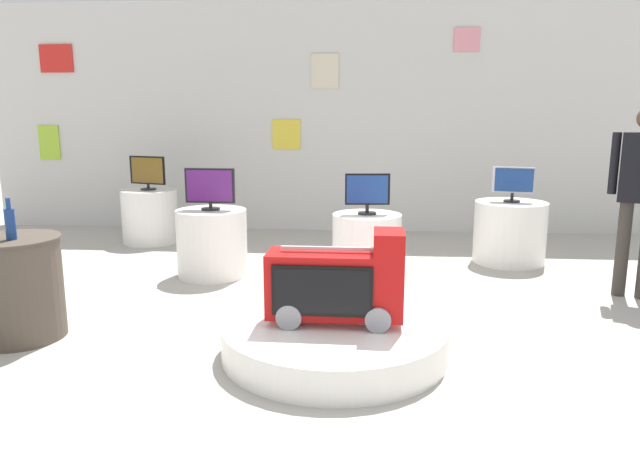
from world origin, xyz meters
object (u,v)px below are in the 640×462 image
Objects in this scene: display_pedestal_right_rear at (366,249)px; display_pedestal_left_rear at (510,232)px; display_pedestal_center_rear at (212,243)px; tv_on_center_rear at (210,188)px; novelty_firetruck_tv at (337,286)px; display_pedestal_far_right at (150,216)px; main_display_pedestal at (335,338)px; tv_on_left_rear at (513,182)px; side_table_round at (17,287)px; bottle_on_side_table at (10,223)px; tv_on_far_right at (147,172)px; tv_on_right_rear at (367,192)px.

display_pedestal_left_rear is at bearing 30.39° from display_pedestal_right_rear.
display_pedestal_center_rear is 1.40× the size of tv_on_center_rear.
novelty_firetruck_tv is 4.52m from display_pedestal_far_right.
display_pedestal_right_rear is at bearing -149.61° from display_pedestal_left_rear.
display_pedestal_center_rear is at bearing 125.42° from main_display_pedestal.
tv_on_center_rear is at bearing -165.83° from display_pedestal_left_rear.
display_pedestal_far_right is at bearing 149.56° from display_pedestal_right_rear.
novelty_firetruck_tv is 3.42m from display_pedestal_left_rear.
tv_on_center_rear is at bearing -165.91° from tv_on_left_rear.
novelty_firetruck_tv is at bearing -123.31° from display_pedestal_left_rear.
display_pedestal_left_rear is 5.14m from side_table_round.
bottle_on_side_table is (0.29, -3.53, 0.56)m from display_pedestal_far_right.
tv_on_center_rear is at bearing 175.17° from display_pedestal_right_rear.
display_pedestal_left_rear is 1.11× the size of display_pedestal_far_right.
main_display_pedestal is at bearing -54.58° from display_pedestal_center_rear.
main_display_pedestal is 3.06× the size of tv_on_center_rear.
tv_on_left_rear is at bearing -9.17° from tv_on_far_right.
display_pedestal_far_right is (-2.93, 1.73, -0.59)m from tv_on_right_rear.
display_pedestal_center_rear is 0.94× the size of side_table_round.
display_pedestal_left_rear is 0.59m from tv_on_left_rear.
side_table_round is (-1.03, -1.88, 0.05)m from display_pedestal_center_rear.
novelty_firetruck_tv is at bearing -52.85° from display_pedestal_far_right.
display_pedestal_center_rear is at bearing -165.91° from display_pedestal_left_rear.
bottle_on_side_table is (-2.64, -1.81, 0.56)m from display_pedestal_right_rear.
tv_on_center_rear is 0.74× the size of display_pedestal_right_rear.
display_pedestal_right_rear is 3.45m from tv_on_far_right.
display_pedestal_left_rear is 5.17m from bottle_on_side_table.
tv_on_right_rear is 3.24m from side_table_round.
display_pedestal_center_rear is at bearing 61.32° from side_table_round.
tv_on_left_rear is 0.57× the size of side_table_round.
tv_on_left_rear is 0.62× the size of display_pedestal_far_right.
side_table_round is (-4.36, -2.72, 0.05)m from display_pedestal_left_rear.
tv_on_far_right is at bearing 170.87° from display_pedestal_left_rear.
display_pedestal_left_rear is at bearing 30.49° from tv_on_right_rear.
display_pedestal_right_rear is at bearing 83.75° from novelty_firetruck_tv.
main_display_pedestal is 3.59× the size of tv_on_left_rear.
display_pedestal_left_rear is 1.94m from display_pedestal_right_rear.
side_table_round is at bearing -148.09° from tv_on_left_rear.
main_display_pedestal is at bearing -96.86° from display_pedestal_right_rear.
side_table_round is (0.24, -3.46, -0.55)m from tv_on_far_right.
main_display_pedestal is 3.11× the size of tv_on_far_right.
tv_on_left_rear is at bearing 32.83° from bottle_on_side_table.
novelty_firetruck_tv reaches higher than main_display_pedestal.
novelty_firetruck_tv is 1.31× the size of display_pedestal_far_right.
main_display_pedestal is at bearing -52.99° from display_pedestal_far_right.
display_pedestal_left_rear is at bearing 31.96° from side_table_round.
novelty_firetruck_tv is at bearing -96.25° from display_pedestal_right_rear.
display_pedestal_left_rear is 1.10× the size of display_pedestal_center_rear.
bottle_on_side_table is at bearing -85.31° from display_pedestal_far_right.
tv_on_center_rear is (-3.33, -0.84, 0.60)m from display_pedestal_left_rear.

